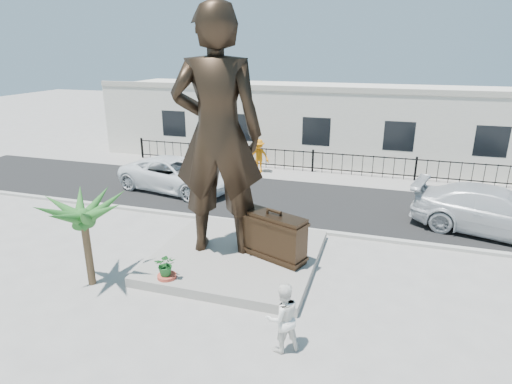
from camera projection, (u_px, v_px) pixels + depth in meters
ground at (236, 285)px, 12.82m from camera, size 100.00×100.00×0.00m
street at (294, 199)px, 20.05m from camera, size 40.00×7.00×0.01m
curb at (275, 226)px, 16.87m from camera, size 40.00×0.25×0.12m
far_sidewalk at (310, 176)px, 23.66m from camera, size 40.00×2.50×0.02m
plinth at (237, 256)px, 14.27m from camera, size 5.20×5.20×0.30m
fence at (313, 162)px, 24.20m from camera, size 22.00×0.10×1.20m
building at (325, 122)px, 27.48m from camera, size 28.00×7.00×4.40m
statue at (217, 135)px, 13.28m from camera, size 3.19×2.46×7.77m
suitcase at (274, 236)px, 13.61m from camera, size 2.23×1.41×1.50m
tourist at (283, 318)px, 9.84m from camera, size 1.06×1.02×1.73m
car_white at (176, 174)px, 21.08m from camera, size 6.13×3.65×1.60m
car_silver at (496, 212)px, 16.10m from camera, size 6.42×3.86×1.74m
worker at (259, 156)px, 23.98m from camera, size 1.25×0.75×1.90m
palm_tree at (93, 283)px, 12.90m from camera, size 1.80×1.80×3.20m
planter at (167, 281)px, 12.66m from camera, size 0.56×0.56×0.40m
shrub at (166, 264)px, 12.49m from camera, size 0.75×0.70×0.69m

